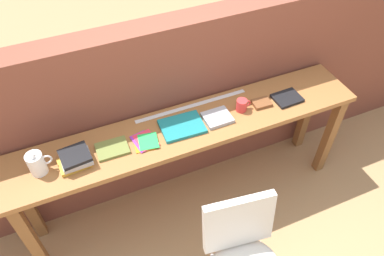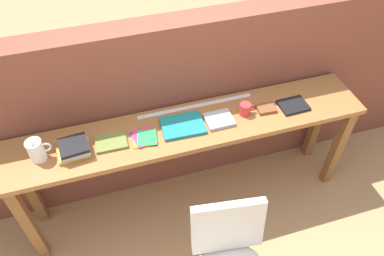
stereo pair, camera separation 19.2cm
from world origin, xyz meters
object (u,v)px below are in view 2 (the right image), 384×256
(magazine_cycling, at_px, (111,142))
(pitcher_white, at_px, (36,150))
(leather_journal_brown, at_px, (266,108))
(mug, at_px, (245,109))
(book_open_centre, at_px, (183,126))
(book_repair_rightmost, at_px, (293,105))
(pamphlet_pile_colourful, at_px, (144,137))
(book_stack_leftmost, at_px, (74,149))

(magazine_cycling, bearing_deg, pitcher_white, -178.89)
(pitcher_white, xyz_separation_m, leather_journal_brown, (1.54, -0.00, -0.07))
(mug, relative_size, leather_journal_brown, 0.85)
(mug, bearing_deg, book_open_centre, 179.50)
(book_open_centre, relative_size, book_repair_rightmost, 1.45)
(magazine_cycling, xyz_separation_m, leather_journal_brown, (1.10, -0.00, 0.00))
(magazine_cycling, xyz_separation_m, book_open_centre, (0.48, 0.01, 0.00))
(pamphlet_pile_colourful, bearing_deg, book_repair_rightmost, -0.27)
(pitcher_white, bearing_deg, leather_journal_brown, -0.14)
(magazine_cycling, bearing_deg, book_open_centre, 2.00)
(pitcher_white, bearing_deg, book_open_centre, 0.33)
(pitcher_white, distance_m, mug, 1.38)
(pamphlet_pile_colourful, bearing_deg, book_open_centre, 6.13)
(pamphlet_pile_colourful, relative_size, leather_journal_brown, 1.46)
(book_repair_rightmost, bearing_deg, magazine_cycling, 176.95)
(leather_journal_brown, bearing_deg, book_repair_rightmost, -3.55)
(book_open_centre, bearing_deg, book_stack_leftmost, -175.13)
(pamphlet_pile_colourful, relative_size, book_open_centre, 0.66)
(pitcher_white, relative_size, book_open_centre, 0.64)
(pitcher_white, xyz_separation_m, book_stack_leftmost, (0.21, -0.03, -0.04))
(book_repair_rightmost, bearing_deg, leather_journal_brown, 171.11)
(magazine_cycling, height_order, book_open_centre, book_open_centre)
(magazine_cycling, relative_size, leather_journal_brown, 1.56)
(book_stack_leftmost, xyz_separation_m, book_repair_rightmost, (1.53, -0.00, -0.03))
(magazine_cycling, xyz_separation_m, book_repair_rightmost, (1.30, -0.03, 0.00))
(pitcher_white, xyz_separation_m, book_repair_rightmost, (1.74, -0.03, -0.07))
(pitcher_white, height_order, book_open_centre, pitcher_white)
(pamphlet_pile_colourful, bearing_deg, mug, 1.98)
(book_open_centre, bearing_deg, book_repair_rightmost, -0.05)
(magazine_cycling, height_order, pamphlet_pile_colourful, magazine_cycling)
(book_open_centre, bearing_deg, mug, 1.84)
(book_stack_leftmost, relative_size, book_open_centre, 0.73)
(pitcher_white, relative_size, magazine_cycling, 0.91)
(magazine_cycling, bearing_deg, book_stack_leftmost, -172.57)
(book_stack_leftmost, bearing_deg, book_open_centre, 2.53)
(mug, bearing_deg, pamphlet_pile_colourful, -178.02)
(book_open_centre, relative_size, leather_journal_brown, 2.21)
(magazine_cycling, relative_size, book_open_centre, 0.70)
(book_stack_leftmost, distance_m, leather_journal_brown, 1.33)
(magazine_cycling, bearing_deg, mug, 1.39)
(leather_journal_brown, bearing_deg, pitcher_white, -176.63)
(book_open_centre, bearing_deg, magazine_cycling, -176.90)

